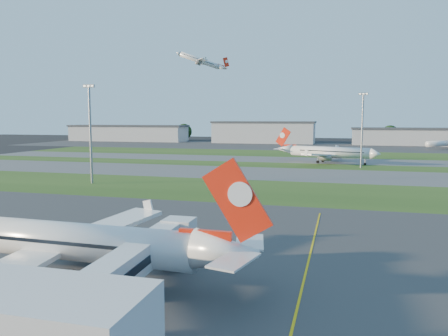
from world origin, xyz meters
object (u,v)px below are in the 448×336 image
(airliner_parked, at_px, (59,241))
(light_mast_centre, at_px, (362,125))
(jet_bridge, at_px, (124,267))
(airliner_taxiing, at_px, (329,152))
(mini_jet_near, at_px, (442,143))
(light_mast_west, at_px, (90,127))

(airliner_parked, xyz_separation_m, light_mast_centre, (34.86, 118.46, 10.59))
(jet_bridge, height_order, light_mast_centre, light_mast_centre)
(airliner_taxiing, xyz_separation_m, mini_jet_near, (58.94, 96.88, -0.97))
(airliner_parked, bearing_deg, light_mast_west, 120.64)
(light_mast_centre, bearing_deg, mini_jet_near, 66.88)
(jet_bridge, height_order, airliner_taxiing, airliner_taxiing)
(mini_jet_near, distance_m, light_mast_centre, 121.80)
(mini_jet_near, relative_size, light_mast_west, 0.86)
(airliner_parked, height_order, mini_jet_near, airliner_parked)
(airliner_taxiing, bearing_deg, light_mast_west, 68.85)
(light_mast_west, height_order, light_mast_centre, same)
(light_mast_centre, bearing_deg, airliner_parked, -106.40)
(airliner_parked, distance_m, light_mast_west, 72.44)
(mini_jet_near, distance_m, light_mast_west, 205.00)
(airliner_taxiing, bearing_deg, jet_bridge, 102.98)
(airliner_parked, relative_size, mini_jet_near, 1.74)
(airliner_parked, relative_size, light_mast_centre, 1.49)
(jet_bridge, height_order, light_mast_west, light_mast_west)
(jet_bridge, distance_m, airliner_taxiing, 138.53)
(light_mast_west, bearing_deg, mini_jet_near, 54.93)
(airliner_taxiing, relative_size, mini_jet_near, 1.69)
(mini_jet_near, bearing_deg, light_mast_centre, -160.20)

